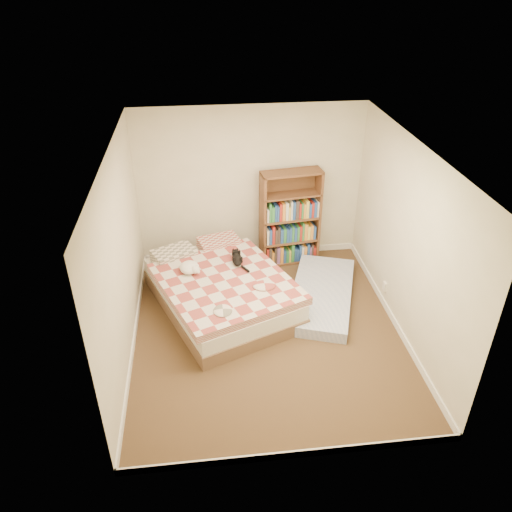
{
  "coord_description": "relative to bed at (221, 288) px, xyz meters",
  "views": [
    {
      "loc": [
        -0.76,
        -5.15,
        4.31
      ],
      "look_at": [
        -0.11,
        0.3,
        0.99
      ],
      "focal_mm": 35.0,
      "sensor_mm": 36.0,
      "label": 1
    }
  ],
  "objects": [
    {
      "name": "floor_mattress",
      "position": [
        1.46,
        -0.06,
        -0.19
      ],
      "size": [
        1.39,
        2.03,
        0.17
      ],
      "primitive_type": "cube",
      "rotation": [
        0.0,
        0.0,
        -0.33
      ],
      "color": "#6F80B9",
      "rests_on": "room"
    },
    {
      "name": "white_dog",
      "position": [
        -0.41,
        0.07,
        0.33
      ],
      "size": [
        0.3,
        0.31,
        0.14
      ],
      "rotation": [
        0.0,
        0.0,
        -0.03
      ],
      "color": "white",
      "rests_on": "bed"
    },
    {
      "name": "room",
      "position": [
        0.57,
        -0.67,
        0.93
      ],
      "size": [
        3.51,
        4.01,
        2.51
      ],
      "color": "#43281C",
      "rests_on": "ground"
    },
    {
      "name": "bed",
      "position": [
        0.0,
        0.0,
        0.0
      ],
      "size": [
        2.26,
        2.63,
        0.59
      ],
      "rotation": [
        0.0,
        0.0,
        0.39
      ],
      "color": "brown",
      "rests_on": "room"
    },
    {
      "name": "bookshelf",
      "position": [
        1.17,
        1.09,
        0.3
      ],
      "size": [
        0.97,
        0.43,
        1.55
      ],
      "rotation": [
        0.0,
        0.0,
        0.13
      ],
      "color": "#56331D",
      "rests_on": "room"
    },
    {
      "name": "black_cat",
      "position": [
        0.26,
        0.27,
        0.32
      ],
      "size": [
        0.18,
        0.55,
        0.13
      ],
      "rotation": [
        0.0,
        0.0,
        0.04
      ],
      "color": "black",
      "rests_on": "bed"
    }
  ]
}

